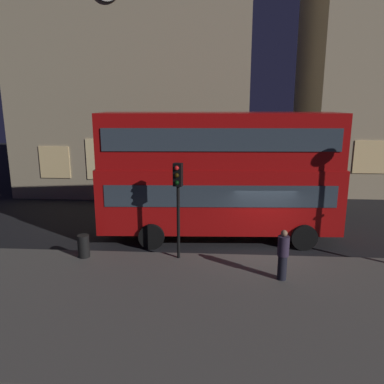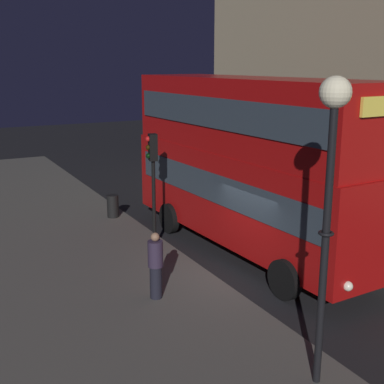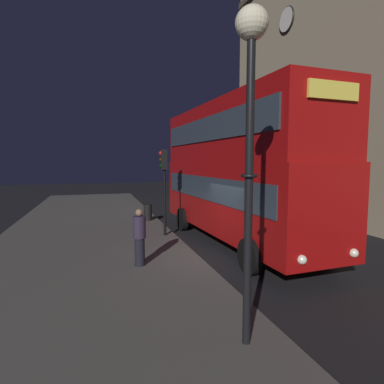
{
  "view_description": "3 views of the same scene",
  "coord_description": "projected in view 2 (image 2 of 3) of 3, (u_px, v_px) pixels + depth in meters",
  "views": [
    {
      "loc": [
        -2.0,
        -14.72,
        5.95
      ],
      "look_at": [
        -3.01,
        0.76,
        2.25
      ],
      "focal_mm": 35.25,
      "sensor_mm": 36.0,
      "label": 1
    },
    {
      "loc": [
        11.47,
        -7.71,
        5.97
      ],
      "look_at": [
        -3.17,
        0.03,
        1.82
      ],
      "focal_mm": 48.34,
      "sensor_mm": 36.0,
      "label": 2
    },
    {
      "loc": [
        9.69,
        -4.06,
        3.3
      ],
      "look_at": [
        -2.51,
        -0.3,
        2.05
      ],
      "focal_mm": 29.41,
      "sensor_mm": 36.0,
      "label": 3
    }
  ],
  "objects": [
    {
      "name": "double_decker_bus",
      "position": [
        248.0,
        157.0,
        16.24
      ],
      "size": [
        10.46,
        3.26,
        5.54
      ],
      "rotation": [
        0.0,
        0.0,
        0.05
      ],
      "color": "#9E0C0C",
      "rests_on": "ground"
    },
    {
      "name": "street_lamp",
      "position": [
        331.0,
        159.0,
        8.74
      ],
      "size": [
        0.54,
        0.54,
        5.65
      ],
      "color": "black",
      "rests_on": "sidewalk_slab"
    },
    {
      "name": "traffic_light_near_kerb",
      "position": [
        153.0,
        166.0,
        16.44
      ],
      "size": [
        0.37,
        0.39,
        3.68
      ],
      "rotation": [
        0.0,
        0.0,
        -0.22
      ],
      "color": "black",
      "rests_on": "sidewalk_slab"
    },
    {
      "name": "pedestrian",
      "position": [
        156.0,
        265.0,
        13.03
      ],
      "size": [
        0.39,
        0.39,
        1.75
      ],
      "rotation": [
        0.0,
        0.0,
        0.14
      ],
      "color": "black",
      "rests_on": "sidewalk_slab"
    },
    {
      "name": "ground_plane",
      "position": [
        243.0,
        277.0,
        14.78
      ],
      "size": [
        80.0,
        80.0,
        0.0
      ],
      "primitive_type": "plane",
      "color": "black"
    },
    {
      "name": "litter_bin",
      "position": [
        113.0,
        206.0,
        20.06
      ],
      "size": [
        0.45,
        0.45,
        0.88
      ],
      "primitive_type": "cylinder",
      "color": "black",
      "rests_on": "sidewalk_slab"
    },
    {
      "name": "sidewalk_slab",
      "position": [
        92.0,
        309.0,
        12.75
      ],
      "size": [
        44.0,
        7.32,
        0.12
      ],
      "primitive_type": "cube",
      "color": "#4C4944",
      "rests_on": "ground"
    }
  ]
}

